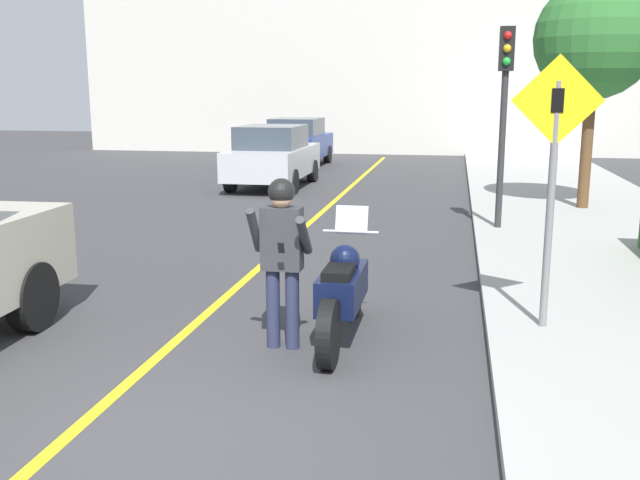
% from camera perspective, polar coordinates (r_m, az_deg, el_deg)
% --- Properties ---
extents(ground_plane, '(80.00, 80.00, 0.00)m').
position_cam_1_polar(ground_plane, '(5.72, -13.63, -15.11)').
color(ground_plane, '#38383A').
extents(road_center_line, '(0.12, 36.00, 0.01)m').
position_cam_1_polar(road_center_line, '(11.28, -3.94, -1.36)').
color(road_center_line, yellow).
rests_on(road_center_line, ground).
extents(building_backdrop, '(28.00, 1.20, 8.92)m').
position_cam_1_polar(building_backdrop, '(30.76, 6.84, 15.18)').
color(building_backdrop, beige).
rests_on(building_backdrop, ground).
extents(motorcycle, '(0.62, 2.31, 1.32)m').
position_cam_1_polar(motorcycle, '(7.45, 1.82, -4.11)').
color(motorcycle, black).
rests_on(motorcycle, ground).
extents(person_biker, '(0.59, 0.47, 1.73)m').
position_cam_1_polar(person_biker, '(7.06, -3.07, -0.45)').
color(person_biker, '#282D4C').
rests_on(person_biker, ground).
extents(crossing_sign, '(0.91, 0.08, 2.81)m').
position_cam_1_polar(crossing_sign, '(7.65, 18.14, 5.55)').
color(crossing_sign, slate).
rests_on(crossing_sign, sidewalk_curb).
extents(traffic_light, '(0.26, 0.30, 3.57)m').
position_cam_1_polar(traffic_light, '(13.34, 14.56, 11.57)').
color(traffic_light, '#2D2D30').
rests_on(traffic_light, sidewalk_curb).
extents(street_tree, '(2.48, 2.48, 4.76)m').
position_cam_1_polar(street_tree, '(16.30, 21.12, 14.70)').
color(street_tree, brown).
rests_on(street_tree, sidewalk_curb).
extents(parked_car_silver, '(1.88, 4.20, 1.68)m').
position_cam_1_polar(parked_car_silver, '(19.64, -3.78, 6.74)').
color(parked_car_silver, black).
rests_on(parked_car_silver, ground).
extents(parked_car_blue, '(1.88, 4.20, 1.68)m').
position_cam_1_polar(parked_car_blue, '(25.26, -1.80, 7.86)').
color(parked_car_blue, black).
rests_on(parked_car_blue, ground).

